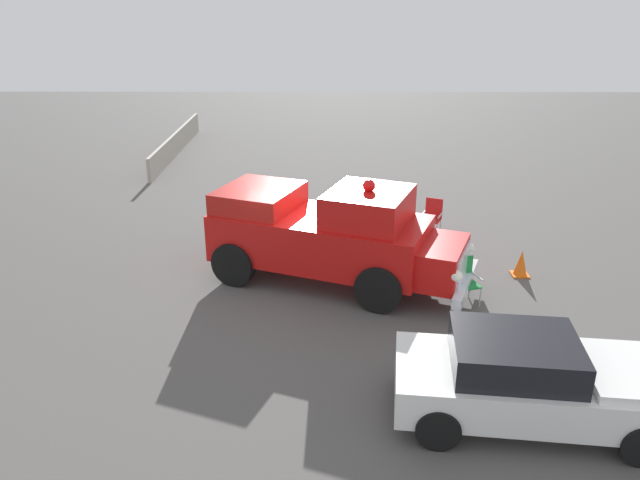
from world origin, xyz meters
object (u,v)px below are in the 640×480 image
at_px(lawn_chair_near_truck, 247,218).
at_px(lawn_chair_spare, 465,277).
at_px(classic_hot_rod, 534,380).
at_px(spectator_seated, 251,215).
at_px(traffic_cone, 521,263).
at_px(lawn_chair_by_car, 433,214).
at_px(vintage_fire_truck, 329,234).

relative_size(lawn_chair_near_truck, lawn_chair_spare, 1.00).
distance_m(classic_hot_rod, lawn_chair_near_truck, 9.52).
distance_m(lawn_chair_spare, spectator_seated, 6.27).
distance_m(lawn_chair_spare, traffic_cone, 2.18).
bearing_deg(lawn_chair_spare, spectator_seated, 54.00).
bearing_deg(traffic_cone, classic_hot_rod, 164.93).
bearing_deg(lawn_chair_by_car, spectator_seated, 95.10).
xyz_separation_m(vintage_fire_truck, traffic_cone, (0.33, -4.62, -0.89)).
bearing_deg(traffic_cone, lawn_chair_spare, 129.31).
height_order(classic_hot_rod, lawn_chair_spare, classic_hot_rod).
xyz_separation_m(spectator_seated, traffic_cone, (-2.32, -6.74, -0.39)).
height_order(vintage_fire_truck, lawn_chair_near_truck, vintage_fire_truck).
bearing_deg(lawn_chair_near_truck, spectator_seated, -122.37).
distance_m(lawn_chair_near_truck, spectator_seated, 0.17).
height_order(vintage_fire_truck, classic_hot_rod, vintage_fire_truck).
bearing_deg(traffic_cone, lawn_chair_near_truck, 70.78).
distance_m(classic_hot_rod, spectator_seated, 9.40).
bearing_deg(lawn_chair_by_car, traffic_cone, -148.58).
height_order(lawn_chair_spare, spectator_seated, spectator_seated).
bearing_deg(vintage_fire_truck, lawn_chair_by_car, -43.30).
distance_m(lawn_chair_by_car, traffic_cone, 3.26).
relative_size(classic_hot_rod, lawn_chair_near_truck, 4.45).
bearing_deg(traffic_cone, spectator_seated, 71.03).
distance_m(vintage_fire_truck, traffic_cone, 4.71).
xyz_separation_m(lawn_chair_spare, spectator_seated, (3.69, 5.07, 0.11)).
distance_m(lawn_chair_by_car, spectator_seated, 5.07).
bearing_deg(classic_hot_rod, spectator_seated, 34.15).
height_order(vintage_fire_truck, traffic_cone, vintage_fire_truck).
xyz_separation_m(vintage_fire_truck, lawn_chair_near_truck, (2.72, 2.24, -0.61)).
distance_m(vintage_fire_truck, lawn_chair_near_truck, 3.58).
xyz_separation_m(lawn_chair_by_car, spectator_seated, (-0.45, 5.05, 0.11)).
height_order(lawn_chair_spare, traffic_cone, lawn_chair_spare).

